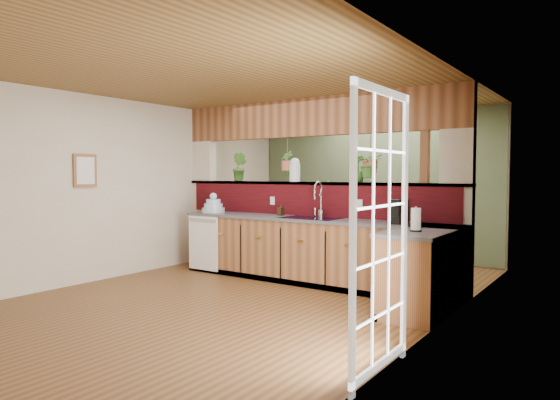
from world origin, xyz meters
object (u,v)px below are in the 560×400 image
Objects in this scene: faucet at (319,198)px; soap_dispenser at (281,210)px; paper_towel at (416,220)px; glass_jar at (295,170)px; dish_stack at (213,206)px; coffee_maker at (398,212)px; shelving_console at (344,229)px.

faucet reaches higher than soap_dispenser.
faucet reaches higher than paper_towel.
glass_jar reaches higher than faucet.
glass_jar reaches higher than dish_stack.
faucet is 0.64m from soap_dispenser.
soap_dispenser is 0.59× the size of coffee_maker.
coffee_maker is at bearing -13.12° from glass_jar.
coffee_maker is (1.23, -0.19, -0.13)m from faucet.
faucet is 1.90× the size of paper_towel.
paper_towel is (3.48, -0.67, 0.02)m from dish_stack.
shelving_console is at bearing 65.49° from dish_stack.
coffee_maker is 0.21× the size of shelving_console.
paper_towel is 3.90m from shelving_console.
faucet is at bearing 152.52° from paper_towel.
paper_towel is at bearing -19.95° from soap_dispenser.
faucet is 1.80m from dish_stack.
coffee_maker is (1.84, -0.15, 0.05)m from soap_dispenser.
faucet is at bearing 6.80° from dish_stack.
soap_dispenser is 0.66× the size of paper_towel.
shelving_console is at bearing 92.71° from soap_dispenser.
faucet is 1.92m from paper_towel.
glass_jar is at bearing 157.93° from faucet.
paper_towel is 0.19× the size of shelving_console.
dish_stack is 1.34× the size of paper_towel.
faucet reaches higher than shelving_console.
soap_dispenser is (-0.62, -0.04, -0.18)m from faucet.
glass_jar is (0.07, 0.27, 0.58)m from soap_dispenser.
faucet is 1.71× the size of coffee_maker.
paper_towel is at bearing -27.48° from faucet.
paper_towel reaches higher than shelving_console.
glass_jar is (-2.25, 1.11, 0.55)m from paper_towel.
soap_dispenser is 0.49× the size of glass_jar.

